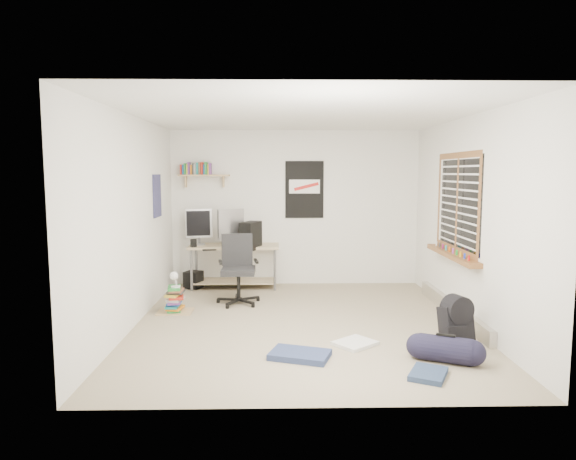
{
  "coord_description": "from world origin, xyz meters",
  "views": [
    {
      "loc": [
        -0.29,
        -6.07,
        1.84
      ],
      "look_at": [
        -0.16,
        0.35,
        1.11
      ],
      "focal_mm": 32.0,
      "sensor_mm": 36.0,
      "label": 1
    }
  ],
  "objects_px": {
    "desk": "(235,265)",
    "office_chair": "(238,269)",
    "backpack": "(456,326)",
    "duffel_bag": "(445,348)",
    "book_stack": "(175,301)"
  },
  "relations": [
    {
      "from": "backpack",
      "to": "book_stack",
      "type": "relative_size",
      "value": 0.9
    },
    {
      "from": "backpack",
      "to": "desk",
      "type": "bearing_deg",
      "value": 115.03
    },
    {
      "from": "duffel_bag",
      "to": "book_stack",
      "type": "distance_m",
      "value": 3.5
    },
    {
      "from": "office_chair",
      "to": "desk",
      "type": "bearing_deg",
      "value": 88.9
    },
    {
      "from": "desk",
      "to": "duffel_bag",
      "type": "bearing_deg",
      "value": -46.05
    },
    {
      "from": "desk",
      "to": "office_chair",
      "type": "height_order",
      "value": "office_chair"
    },
    {
      "from": "backpack",
      "to": "duffel_bag",
      "type": "height_order",
      "value": "backpack"
    },
    {
      "from": "backpack",
      "to": "book_stack",
      "type": "height_order",
      "value": "backpack"
    },
    {
      "from": "desk",
      "to": "office_chair",
      "type": "xyz_separation_m",
      "value": [
        0.14,
        -1.03,
        0.12
      ]
    },
    {
      "from": "book_stack",
      "to": "duffel_bag",
      "type": "bearing_deg",
      "value": -31.87
    },
    {
      "from": "desk",
      "to": "office_chair",
      "type": "bearing_deg",
      "value": -73.2
    },
    {
      "from": "office_chair",
      "to": "duffel_bag",
      "type": "distance_m",
      "value": 3.16
    },
    {
      "from": "backpack",
      "to": "duffel_bag",
      "type": "relative_size",
      "value": 0.85
    },
    {
      "from": "desk",
      "to": "backpack",
      "type": "height_order",
      "value": "desk"
    },
    {
      "from": "office_chair",
      "to": "book_stack",
      "type": "relative_size",
      "value": 2.04
    }
  ]
}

